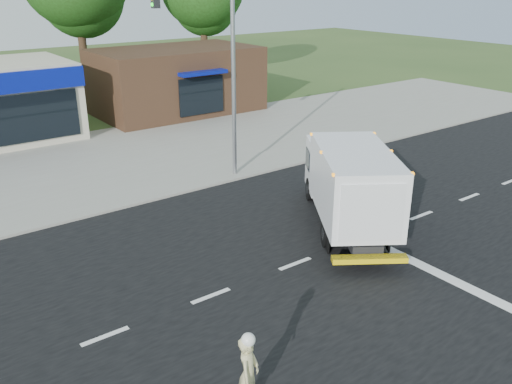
# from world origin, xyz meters

# --- Properties ---
(ground) EXTENTS (120.00, 120.00, 0.00)m
(ground) POSITION_xyz_m (0.00, 0.00, 0.00)
(ground) COLOR #385123
(ground) RESTS_ON ground
(road_asphalt) EXTENTS (60.00, 14.00, 0.02)m
(road_asphalt) POSITION_xyz_m (0.00, 0.00, 0.00)
(road_asphalt) COLOR black
(road_asphalt) RESTS_ON ground
(sidewalk) EXTENTS (60.00, 2.40, 0.12)m
(sidewalk) POSITION_xyz_m (0.00, 8.20, 0.06)
(sidewalk) COLOR gray
(sidewalk) RESTS_ON ground
(parking_apron) EXTENTS (60.00, 9.00, 0.02)m
(parking_apron) POSITION_xyz_m (0.00, 14.00, 0.01)
(parking_apron) COLOR gray
(parking_apron) RESTS_ON ground
(lane_markings) EXTENTS (55.20, 7.00, 0.01)m
(lane_markings) POSITION_xyz_m (1.35, -1.35, 0.02)
(lane_markings) COLOR silver
(lane_markings) RESTS_ON road_asphalt
(ems_box_truck) EXTENTS (5.49, 6.81, 3.01)m
(ems_box_truck) POSITION_xyz_m (3.11, 0.95, 1.74)
(ems_box_truck) COLOR black
(ems_box_truck) RESTS_ON ground
(emergency_worker) EXTENTS (0.73, 0.69, 1.78)m
(emergency_worker) POSITION_xyz_m (-4.56, -3.93, 0.88)
(emergency_worker) COLOR #C8BE85
(emergency_worker) RESTS_ON ground
(brown_storefront) EXTENTS (10.00, 6.70, 4.00)m
(brown_storefront) POSITION_xyz_m (7.00, 19.98, 2.00)
(brown_storefront) COLOR #382316
(brown_storefront) RESTS_ON ground
(traffic_signal_pole) EXTENTS (3.51, 0.25, 8.00)m
(traffic_signal_pole) POSITION_xyz_m (2.35, 7.60, 4.92)
(traffic_signal_pole) COLOR gray
(traffic_signal_pole) RESTS_ON ground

